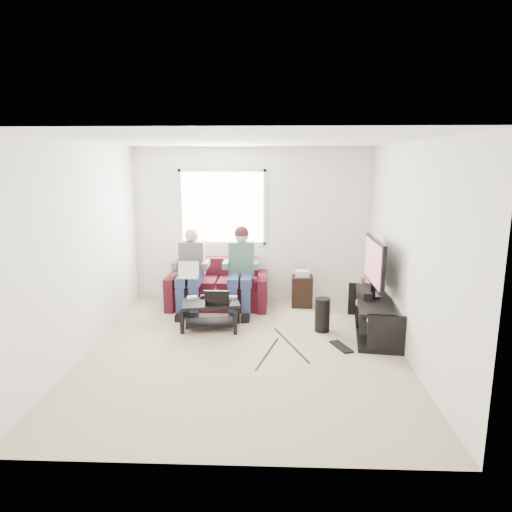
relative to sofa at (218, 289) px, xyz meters
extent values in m
plane|color=#B6A58D|center=(0.55, -1.81, -0.29)|extent=(4.50, 4.50, 0.00)
plane|color=white|center=(0.55, -1.81, 2.31)|extent=(4.50, 4.50, 0.00)
plane|color=white|center=(0.55, 0.44, 1.01)|extent=(4.50, 0.00, 4.50)
plane|color=white|center=(0.55, -4.06, 1.01)|extent=(4.50, 0.00, 4.50)
plane|color=white|center=(-1.45, -1.81, 1.01)|extent=(0.00, 4.50, 4.50)
plane|color=white|center=(2.55, -1.81, 1.01)|extent=(0.00, 4.50, 4.50)
cube|color=white|center=(0.05, 0.43, 1.31)|extent=(1.40, 0.01, 1.20)
cube|color=silver|center=(0.05, 0.42, 1.31)|extent=(1.48, 0.04, 1.28)
cube|color=#4C1321|center=(0.00, -0.04, -0.10)|extent=(1.33, 0.72, 0.38)
cube|color=#4C1321|center=(0.00, 0.26, 0.28)|extent=(1.32, 0.20, 0.39)
cube|color=#4C1321|center=(-0.74, -0.04, -0.02)|extent=(0.15, 0.81, 0.54)
cube|color=#4C1321|center=(0.74, -0.04, -0.02)|extent=(0.15, 0.81, 0.54)
cube|color=#4C1321|center=(-0.33, -0.06, 0.14)|extent=(0.63, 0.59, 0.10)
cube|color=#4C1321|center=(0.33, -0.06, 0.14)|extent=(0.63, 0.59, 0.10)
cube|color=navy|center=(-0.50, -0.44, 0.26)|extent=(0.16, 0.45, 0.14)
cube|color=navy|center=(-0.30, -0.44, 0.26)|extent=(0.16, 0.45, 0.14)
cube|color=navy|center=(-0.50, -0.62, -0.05)|extent=(0.13, 0.13, 0.48)
cube|color=navy|center=(-0.30, -0.62, -0.05)|extent=(0.13, 0.13, 0.48)
cube|color=slate|center=(-0.40, -0.11, 0.54)|extent=(0.40, 0.22, 0.55)
sphere|color=#E09F8C|center=(-0.40, -0.09, 0.91)|extent=(0.22, 0.22, 0.22)
cube|color=navy|center=(0.30, -0.44, 0.26)|extent=(0.16, 0.45, 0.14)
cube|color=navy|center=(0.50, -0.44, 0.26)|extent=(0.16, 0.45, 0.14)
cube|color=navy|center=(0.30, -0.62, -0.05)|extent=(0.13, 0.13, 0.48)
cube|color=navy|center=(0.50, -0.62, -0.05)|extent=(0.13, 0.13, 0.48)
cube|color=#5A5C5D|center=(0.40, -0.11, 0.54)|extent=(0.40, 0.22, 0.55)
sphere|color=#E09F8C|center=(0.40, -0.09, 0.91)|extent=(0.22, 0.22, 0.22)
sphere|color=#33191E|center=(0.40, -0.09, 0.95)|extent=(0.23, 0.23, 0.23)
cube|color=black|center=(0.02, -1.06, 0.09)|extent=(0.89, 0.64, 0.05)
cube|color=black|center=(0.02, -1.06, -0.20)|extent=(0.79, 0.54, 0.02)
cube|color=black|center=(-0.35, -1.28, -0.11)|extent=(0.05, 0.05, 0.35)
cube|color=black|center=(0.39, -1.28, -0.11)|extent=(0.05, 0.05, 0.35)
cube|color=black|center=(-0.35, -0.85, -0.11)|extent=(0.05, 0.05, 0.35)
cube|color=black|center=(0.39, -0.85, -0.11)|extent=(0.05, 0.05, 0.35)
cube|color=silver|center=(-0.26, -0.94, 0.13)|extent=(0.16, 0.13, 0.04)
cube|color=black|center=(-0.08, -0.88, 0.13)|extent=(0.15, 0.10, 0.04)
cube|color=gray|center=(0.32, -0.91, 0.13)|extent=(0.15, 0.10, 0.04)
cube|color=black|center=(2.32, -1.13, 0.20)|extent=(0.67, 1.58, 0.04)
cube|color=black|center=(2.32, -1.13, -0.04)|extent=(0.62, 1.51, 0.03)
cube|color=black|center=(2.32, -1.13, -0.26)|extent=(0.67, 1.58, 0.06)
cube|color=black|center=(2.32, -1.87, -0.04)|extent=(0.46, 0.10, 0.51)
cube|color=black|center=(2.32, -0.39, -0.04)|extent=(0.46, 0.10, 0.51)
cube|color=black|center=(2.32, -1.03, 0.24)|extent=(0.12, 0.40, 0.04)
cube|color=black|center=(2.32, -1.03, 0.32)|extent=(0.06, 0.06, 0.12)
cube|color=black|center=(2.32, -1.03, 0.70)|extent=(0.05, 1.10, 0.65)
cube|color=#D43278|center=(2.29, -1.03, 0.70)|extent=(0.01, 1.01, 0.58)
cube|color=black|center=(2.20, -1.03, 0.27)|extent=(0.12, 0.50, 0.10)
cylinder|color=#9D7444|center=(2.27, -0.50, 0.28)|extent=(0.08, 0.08, 0.12)
cube|color=silver|center=(2.32, -1.53, 0.01)|extent=(0.30, 0.22, 0.06)
cube|color=gray|center=(2.32, -0.83, 0.02)|extent=(0.34, 0.26, 0.08)
cube|color=black|center=(2.32, -1.18, 0.01)|extent=(0.38, 0.30, 0.07)
cylinder|color=black|center=(1.61, -1.10, -0.05)|extent=(0.21, 0.21, 0.48)
cube|color=black|center=(1.80, -1.69, -0.28)|extent=(0.28, 0.42, 0.02)
cube|color=black|center=(1.39, 0.04, -0.04)|extent=(0.34, 0.34, 0.50)
cube|color=silver|center=(1.39, 0.04, 0.26)|extent=(0.22, 0.18, 0.10)
camera|label=1|loc=(0.91, -7.25, 2.08)|focal=32.00mm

